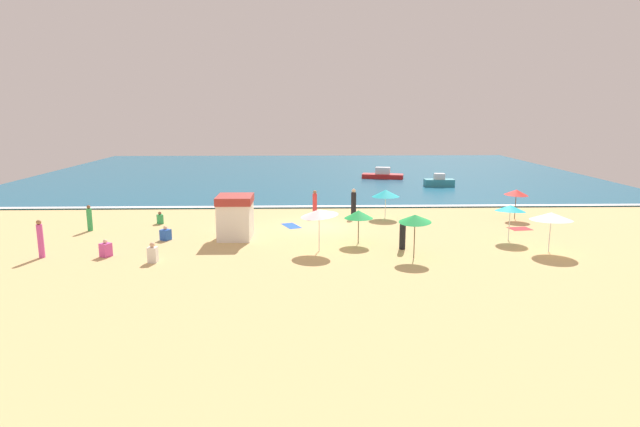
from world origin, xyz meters
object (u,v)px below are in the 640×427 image
beach_umbrella_1 (516,192)px  beachgoer_4 (315,204)px  beachgoer_3 (40,239)px  beach_umbrella_2 (510,208)px  beachgoer_7 (403,235)px  beachgoer_0 (153,254)px  beach_umbrella_0 (415,218)px  beachgoer_8 (106,249)px  small_boat_1 (383,175)px  small_boat_0 (439,182)px  beach_umbrella_6 (319,213)px  beachgoer_6 (354,203)px  lifeguard_cabana (235,217)px  beach_umbrella_4 (359,214)px  beachgoer_2 (160,219)px  beachgoer_5 (166,234)px  beach_umbrella_3 (551,216)px  beachgoer_1 (90,219)px  beach_umbrella_5 (386,193)px

beach_umbrella_1 → beachgoer_4: (-13.41, 1.40, -0.93)m
beachgoer_3 → beach_umbrella_2: bearing=6.7°
beachgoer_4 → beachgoer_7: bearing=-63.6°
beach_umbrella_1 → beachgoer_0: beach_umbrella_1 is taller
beach_umbrella_0 → beachgoer_8: size_ratio=2.59×
small_boat_1 → small_boat_0: bearing=-52.6°
beach_umbrella_2 → beach_umbrella_6: beach_umbrella_6 is taller
beach_umbrella_0 → beach_umbrella_1: bearing=47.0°
beach_umbrella_1 → small_boat_0: bearing=95.7°
small_boat_1 → beachgoer_3: bearing=-126.1°
beach_umbrella_2 → beachgoer_6: size_ratio=1.16×
lifeguard_cabana → beach_umbrella_1: lifeguard_cabana is taller
beach_umbrella_6 → beachgoer_7: beach_umbrella_6 is taller
beach_umbrella_4 → beachgoer_0: (-10.24, -3.34, -1.21)m
beachgoer_8 → beach_umbrella_4: bearing=9.8°
beach_umbrella_0 → beach_umbrella_6: (-4.64, 1.48, 0.02)m
beachgoer_2 → beachgoer_5: bearing=-71.4°
beach_umbrella_3 → beachgoer_7: size_ratio=1.40×
beach_umbrella_2 → beach_umbrella_4: bearing=-176.5°
beach_umbrella_1 → beachgoer_2: bearing=-177.9°
beach_umbrella_1 → beach_umbrella_2: (-2.64, -5.81, 0.03)m
beach_umbrella_6 → small_boat_1: 29.34m
beachgoer_2 → beachgoer_1: bearing=-152.5°
beach_umbrella_1 → beachgoer_2: beach_umbrella_1 is taller
beachgoer_4 → small_boat_1: 20.50m
beach_umbrella_5 → beachgoer_2: 14.89m
small_boat_0 → beachgoer_7: bearing=-108.7°
beachgoer_4 → small_boat_0: beachgoer_4 is taller
beach_umbrella_5 → beach_umbrella_0: bearing=-90.4°
beachgoer_8 → small_boat_1: small_boat_1 is taller
beach_umbrella_4 → beachgoer_1: (-15.93, 3.55, -0.89)m
beachgoer_3 → beachgoer_7: 18.23m
small_boat_0 → beachgoer_0: bearing=-129.4°
beach_umbrella_4 → beach_umbrella_1: bearing=29.6°
beachgoer_3 → beachgoer_5: 6.29m
beach_umbrella_3 → beach_umbrella_4: size_ratio=1.02×
beach_umbrella_4 → beachgoer_3: (-15.99, -2.34, -0.70)m
beachgoer_3 → beachgoer_6: 19.02m
beach_umbrella_4 → beachgoer_1: beach_umbrella_4 is taller
beach_umbrella_2 → beachgoer_2: bearing=166.6°
beach_umbrella_3 → beach_umbrella_5: beach_umbrella_3 is taller
beach_umbrella_1 → beachgoer_1: 27.26m
beach_umbrella_2 → beachgoer_2: 21.40m
beach_umbrella_3 → small_boat_1: (-4.43, 28.82, -1.41)m
small_boat_1 → beach_umbrella_1: bearing=-73.8°
beach_umbrella_2 → beachgoer_5: beach_umbrella_2 is taller
beachgoer_2 → beachgoer_3: bearing=-115.7°
beach_umbrella_0 → beachgoer_5: 13.95m
beachgoer_8 → beachgoer_5: bearing=57.7°
beach_umbrella_6 → beachgoer_5: beach_umbrella_6 is taller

